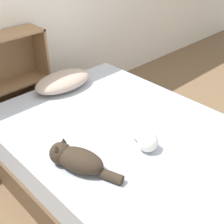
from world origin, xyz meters
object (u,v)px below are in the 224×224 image
at_px(pillow, 63,81).
at_px(cat_dark, 76,159).
at_px(bed, 126,157).
at_px(cat_light, 141,129).

height_order(pillow, cat_dark, cat_dark).
relative_size(bed, cat_light, 3.73).
height_order(bed, pillow, pillow).
bearing_deg(cat_dark, bed, -104.79).
xyz_separation_m(cat_light, cat_dark, (-0.53, 0.06, 0.00)).
distance_m(bed, pillow, 0.92).
xyz_separation_m(bed, cat_light, (0.03, -0.10, 0.30)).
bearing_deg(cat_dark, cat_light, -116.23).
xyz_separation_m(pillow, cat_dark, (-0.56, -0.90, -0.00)).
bearing_deg(pillow, cat_light, -91.93).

